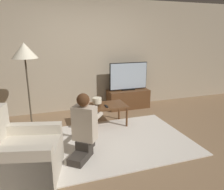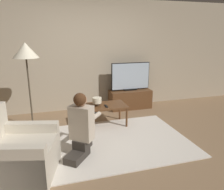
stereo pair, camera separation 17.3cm
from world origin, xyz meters
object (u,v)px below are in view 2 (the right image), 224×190
Objects in this scene: armchair at (17,154)px; table_lamp at (97,101)px; tv at (131,76)px; coffee_table at (105,107)px; person_kneeling at (81,125)px; floor_lamp at (26,54)px.

armchair reaches higher than table_lamp.
coffee_table is (-0.87, -0.88, -0.42)m from tv.
table_lamp is (0.46, 1.00, 0.04)m from person_kneeling.
floor_lamp reaches higher than coffee_table.
armchair is 1.85m from table_lamp.
table_lamp is (1.35, 1.25, 0.24)m from armchair.
coffee_table is 0.23m from table_lamp.
floor_lamp is 1.70× the size of person_kneeling.
floor_lamp is (-2.29, -0.58, 0.65)m from tv.
floor_lamp is at bearing -165.78° from tv.
tv is 2.45m from floor_lamp.
table_lamp is (-1.04, -0.89, -0.27)m from tv.
person_kneeling is at bearing -60.11° from armchair.
table_lamp is at bearing -175.06° from coffee_table.
tv is 1.40m from table_lamp.
person_kneeling reaches higher than armchair.
table_lamp is at bearing -32.79° from armchair.
floor_lamp reaches higher than person_kneeling.
armchair is at bearing -140.31° from coffee_table.
table_lamp is (-0.17, -0.01, 0.15)m from coffee_table.
person_kneeling is (-1.51, -1.90, -0.31)m from tv.
table_lamp is at bearing -76.34° from person_kneeling.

